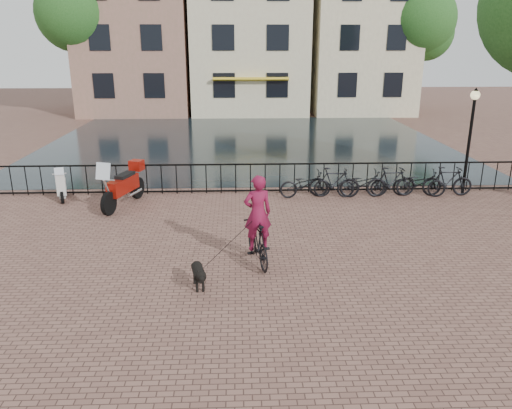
{
  "coord_description": "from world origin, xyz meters",
  "views": [
    {
      "loc": [
        -0.43,
        -8.36,
        4.9
      ],
      "look_at": [
        0.0,
        3.0,
        1.2
      ],
      "focal_mm": 35.0,
      "sensor_mm": 36.0,
      "label": 1
    }
  ],
  "objects_px": {
    "lamp_post": "(471,124)",
    "scooter": "(61,181)",
    "dog": "(199,275)",
    "motorcycle": "(123,181)",
    "cyclist": "(258,225)"
  },
  "relations": [
    {
      "from": "lamp_post",
      "to": "motorcycle",
      "type": "bearing_deg",
      "value": -175.37
    },
    {
      "from": "lamp_post",
      "to": "scooter",
      "type": "distance_m",
      "value": 13.51
    },
    {
      "from": "motorcycle",
      "to": "scooter",
      "type": "xyz_separation_m",
      "value": [
        -2.19,
        0.84,
        -0.22
      ]
    },
    {
      "from": "cyclist",
      "to": "dog",
      "type": "bearing_deg",
      "value": 30.74
    },
    {
      "from": "motorcycle",
      "to": "dog",
      "type": "bearing_deg",
      "value": -46.39
    },
    {
      "from": "dog",
      "to": "scooter",
      "type": "distance_m",
      "value": 8.11
    },
    {
      "from": "cyclist",
      "to": "motorcycle",
      "type": "xyz_separation_m",
      "value": [
        -4.01,
        4.4,
        -0.11
      ]
    },
    {
      "from": "lamp_post",
      "to": "motorcycle",
      "type": "xyz_separation_m",
      "value": [
        -11.2,
        -0.91,
        -1.55
      ]
    },
    {
      "from": "dog",
      "to": "scooter",
      "type": "relative_size",
      "value": 0.66
    },
    {
      "from": "scooter",
      "to": "cyclist",
      "type": "bearing_deg",
      "value": -58.05
    },
    {
      "from": "cyclist",
      "to": "scooter",
      "type": "bearing_deg",
      "value": -52.48
    },
    {
      "from": "dog",
      "to": "scooter",
      "type": "height_order",
      "value": "scooter"
    },
    {
      "from": "dog",
      "to": "motorcycle",
      "type": "bearing_deg",
      "value": 103.95
    },
    {
      "from": "dog",
      "to": "lamp_post",
      "type": "bearing_deg",
      "value": 25.47
    },
    {
      "from": "cyclist",
      "to": "motorcycle",
      "type": "distance_m",
      "value": 5.96
    }
  ]
}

